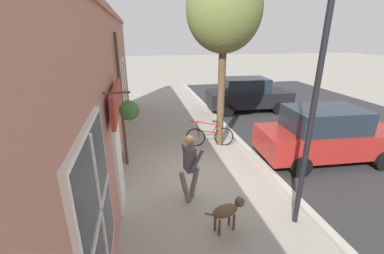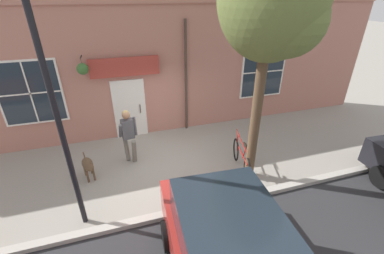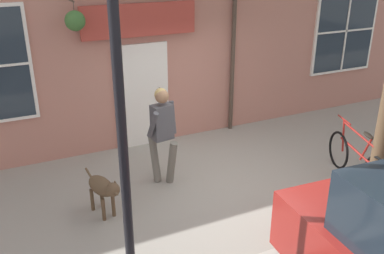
# 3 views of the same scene
# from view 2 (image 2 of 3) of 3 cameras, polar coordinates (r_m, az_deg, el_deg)

# --- Properties ---
(ground_plane) EXTENTS (90.00, 90.00, 0.00)m
(ground_plane) POSITION_cam_2_polar(r_m,az_deg,el_deg) (7.93, -6.07, -8.43)
(ground_plane) COLOR gray
(storefront_facade) EXTENTS (0.95, 18.00, 4.52)m
(storefront_facade) POSITION_cam_2_polar(r_m,az_deg,el_deg) (9.05, -9.94, 12.03)
(storefront_facade) COLOR #B27566
(storefront_facade) RESTS_ON ground_plane
(pedestrian_walking) EXTENTS (0.59, 0.55, 1.71)m
(pedestrian_walking) POSITION_cam_2_polar(r_m,az_deg,el_deg) (7.77, -14.04, -1.05)
(pedestrian_walking) COLOR #6B665B
(pedestrian_walking) RESTS_ON ground_plane
(dog_on_leash) EXTENTS (0.98, 0.42, 0.71)m
(dog_on_leash) POSITION_cam_2_polar(r_m,az_deg,el_deg) (7.64, -22.10, -7.86)
(dog_on_leash) COLOR brown
(dog_on_leash) RESTS_ON ground_plane
(street_tree_by_curb) EXTENTS (2.44, 2.20, 5.94)m
(street_tree_by_curb) POSITION_cam_2_polar(r_m,az_deg,el_deg) (6.03, 17.84, 24.84)
(street_tree_by_curb) COLOR brown
(street_tree_by_curb) RESTS_ON ground_plane
(leaning_bicycle) EXTENTS (1.72, 0.40, 1.00)m
(leaning_bicycle) POSITION_cam_2_polar(r_m,az_deg,el_deg) (7.69, 10.89, -6.69)
(leaning_bicycle) COLOR black
(leaning_bicycle) RESTS_ON ground_plane
(street_lamp) EXTENTS (0.32, 0.32, 4.97)m
(street_lamp) POSITION_cam_2_polar(r_m,az_deg,el_deg) (5.09, -29.20, 7.90)
(street_lamp) COLOR black
(street_lamp) RESTS_ON ground_plane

